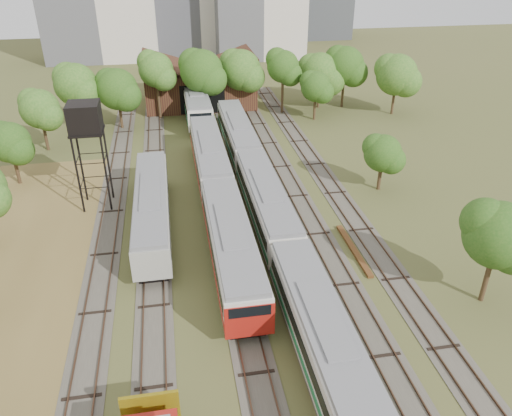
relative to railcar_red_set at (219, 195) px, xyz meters
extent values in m
plane|color=#475123|center=(2.00, -22.69, -2.07)|extent=(240.00, 240.00, 0.00)
cube|color=#4C473D|center=(-10.00, 2.31, -2.04)|extent=(2.60, 80.00, 0.06)
cube|color=#472D1E|center=(-10.72, 2.31, -1.95)|extent=(0.08, 80.00, 0.14)
cube|color=#472D1E|center=(-9.28, 2.31, -1.95)|extent=(0.08, 80.00, 0.14)
cube|color=#4C473D|center=(-6.00, 2.31, -2.04)|extent=(2.60, 80.00, 0.06)
cube|color=#472D1E|center=(-6.72, 2.31, -1.95)|extent=(0.08, 80.00, 0.14)
cube|color=#472D1E|center=(-5.28, 2.31, -1.95)|extent=(0.08, 80.00, 0.14)
cube|color=#4C473D|center=(0.00, 2.31, -2.04)|extent=(2.60, 80.00, 0.06)
cube|color=#472D1E|center=(-0.72, 2.31, -1.95)|extent=(0.08, 80.00, 0.14)
cube|color=#472D1E|center=(0.72, 2.31, -1.95)|extent=(0.08, 80.00, 0.14)
cube|color=#4C473D|center=(4.00, 2.31, -2.04)|extent=(2.60, 80.00, 0.06)
cube|color=#472D1E|center=(3.28, 2.31, -1.95)|extent=(0.08, 80.00, 0.14)
cube|color=#472D1E|center=(4.72, 2.31, -1.95)|extent=(0.08, 80.00, 0.14)
cube|color=#4C473D|center=(8.00, 2.31, -2.04)|extent=(2.60, 80.00, 0.06)
cube|color=#472D1E|center=(7.28, 2.31, -1.95)|extent=(0.08, 80.00, 0.14)
cube|color=#472D1E|center=(8.72, 2.31, -1.95)|extent=(0.08, 80.00, 0.14)
cube|color=#4C473D|center=(12.00, 2.31, -2.04)|extent=(2.60, 80.00, 0.06)
cube|color=#472D1E|center=(11.28, 2.31, -1.95)|extent=(0.08, 80.00, 0.14)
cube|color=#472D1E|center=(12.72, 2.31, -1.95)|extent=(0.08, 80.00, 0.14)
cube|color=black|center=(0.00, -8.69, -1.64)|extent=(2.35, 15.64, 0.86)
cube|color=silver|center=(0.00, -8.69, 0.12)|extent=(3.10, 17.00, 2.67)
cube|color=black|center=(0.00, -8.69, 0.44)|extent=(3.16, 15.64, 0.91)
cube|color=slate|center=(0.00, -8.69, 1.65)|extent=(2.85, 16.66, 0.39)
cube|color=maroon|center=(0.00, -8.69, -0.63)|extent=(3.16, 16.66, 0.48)
cube|color=maroon|center=(0.00, -17.14, -0.01)|extent=(3.14, 0.25, 2.41)
cube|color=black|center=(0.00, 8.81, -1.64)|extent=(2.35, 15.64, 0.86)
cube|color=silver|center=(0.00, 8.81, 0.12)|extent=(3.10, 17.00, 2.67)
cube|color=black|center=(0.00, 8.81, 0.44)|extent=(3.16, 15.64, 0.91)
cube|color=slate|center=(0.00, 8.81, 1.65)|extent=(2.85, 16.66, 0.39)
cube|color=maroon|center=(0.00, 8.81, -0.63)|extent=(3.16, 16.66, 0.48)
cube|color=black|center=(4.00, -19.49, -1.66)|extent=(2.23, 15.64, 0.81)
cube|color=silver|center=(4.00, -19.49, 0.01)|extent=(2.94, 17.00, 2.53)
cube|color=black|center=(4.00, -19.49, 0.31)|extent=(3.00, 15.64, 0.86)
cube|color=slate|center=(4.00, -19.49, 1.46)|extent=(2.70, 16.66, 0.36)
cube|color=#1C703E|center=(4.00, -19.49, -0.70)|extent=(3.00, 16.66, 0.46)
cube|color=black|center=(4.00, -1.99, -1.66)|extent=(2.23, 15.64, 0.81)
cube|color=silver|center=(4.00, -1.99, 0.01)|extent=(2.94, 17.00, 2.53)
cube|color=black|center=(4.00, -1.99, 0.31)|extent=(3.00, 15.64, 0.86)
cube|color=slate|center=(4.00, -1.99, 1.46)|extent=(2.70, 16.66, 0.36)
cube|color=#1C703E|center=(4.00, -1.99, -0.70)|extent=(3.00, 16.66, 0.46)
cube|color=black|center=(4.00, 15.51, -1.66)|extent=(2.23, 15.64, 0.81)
cube|color=silver|center=(4.00, 15.51, 0.01)|extent=(2.94, 17.00, 2.53)
cube|color=black|center=(4.00, 15.51, 0.31)|extent=(3.00, 15.64, 0.86)
cube|color=slate|center=(4.00, 15.51, 1.46)|extent=(2.70, 16.66, 0.36)
cube|color=#1C703E|center=(4.00, 15.51, -0.70)|extent=(3.00, 16.66, 0.46)
cube|color=black|center=(0.00, 28.10, -1.63)|extent=(2.44, 14.72, 0.89)
cube|color=silver|center=(0.00, 28.10, 0.20)|extent=(3.21, 16.00, 2.77)
cube|color=black|center=(0.00, 28.10, 0.53)|extent=(3.27, 14.72, 0.94)
cube|color=slate|center=(0.00, 28.10, 1.78)|extent=(2.95, 15.68, 0.40)
cube|color=#1C703E|center=(0.00, 28.10, -0.57)|extent=(3.27, 15.68, 0.50)
cube|color=silver|center=(0.00, 20.15, 0.06)|extent=(3.25, 0.25, 2.49)
cube|color=gold|center=(-6.00, -22.37, -0.32)|extent=(2.95, 0.20, 1.97)
cube|color=black|center=(-6.00, -1.24, -1.67)|extent=(2.18, 16.56, 0.79)
cube|color=#99988B|center=(-6.00, -1.24, -0.04)|extent=(2.87, 18.00, 2.47)
cube|color=black|center=(-6.00, -1.24, 0.25)|extent=(2.93, 16.56, 0.84)
cube|color=slate|center=(-6.00, -1.24, 1.37)|extent=(2.64, 17.64, 0.36)
cylinder|color=black|center=(-12.45, 2.70, 1.61)|extent=(0.18, 0.18, 7.36)
cylinder|color=black|center=(-9.97, 2.70, 1.61)|extent=(0.18, 0.18, 7.36)
cylinder|color=black|center=(-12.45, 5.19, 1.61)|extent=(0.18, 0.18, 7.36)
cylinder|color=black|center=(-9.97, 5.19, 1.61)|extent=(0.18, 0.18, 7.36)
cube|color=black|center=(-11.21, 3.95, 5.39)|extent=(2.90, 2.90, 0.20)
cube|color=black|center=(-11.21, 3.95, 6.73)|extent=(2.76, 2.76, 2.48)
cube|color=brown|center=(10.20, -8.03, -1.95)|extent=(0.47, 7.60, 0.25)
cube|color=#371914|center=(1.00, 35.31, 0.68)|extent=(16.00, 11.00, 5.50)
cube|color=#371914|center=(-3.00, 35.31, 4.03)|extent=(8.45, 11.55, 2.96)
cube|color=#371914|center=(5.00, 35.31, 4.03)|extent=(8.45, 11.55, 2.96)
cube|color=black|center=(1.00, 29.86, 0.13)|extent=(6.40, 0.15, 4.12)
cylinder|color=#382616|center=(-19.86, 10.32, -0.28)|extent=(0.36, 0.36, 3.58)
sphere|color=#225115|center=(-19.86, 10.32, 2.49)|extent=(4.13, 4.13, 4.13)
cylinder|color=#382616|center=(-18.65, 19.51, -0.07)|extent=(0.36, 0.36, 4.00)
sphere|color=#225115|center=(-18.65, 19.51, 3.03)|extent=(4.56, 4.56, 4.56)
cylinder|color=#382616|center=(-15.41, 26.56, 0.26)|extent=(0.36, 0.36, 4.65)
sphere|color=#225115|center=(-15.41, 26.56, 3.85)|extent=(5.48, 5.48, 5.48)
cylinder|color=#382616|center=(-10.25, 25.88, 0.00)|extent=(0.36, 0.36, 4.15)
sphere|color=#225115|center=(-10.25, 25.88, 3.21)|extent=(5.35, 5.35, 5.35)
cylinder|color=#382616|center=(-5.14, 29.22, 0.59)|extent=(0.36, 0.36, 5.33)
sphere|color=#225115|center=(-5.14, 29.22, 4.71)|extent=(4.71, 4.71, 4.71)
cylinder|color=#382616|center=(0.95, 28.14, 0.52)|extent=(0.36, 0.36, 5.17)
sphere|color=#225115|center=(0.95, 28.14, 4.52)|extent=(5.84, 5.84, 5.84)
cylinder|color=#382616|center=(6.66, 30.24, 0.30)|extent=(0.36, 0.36, 4.73)
sphere|color=#225115|center=(6.66, 30.24, 3.96)|extent=(5.71, 5.71, 5.71)
cylinder|color=#382616|center=(12.38, 28.52, 0.55)|extent=(0.36, 0.36, 5.25)
sphere|color=#225115|center=(12.38, 28.52, 4.61)|extent=(4.50, 4.50, 4.50)
cylinder|color=#382616|center=(18.29, 30.12, -0.12)|extent=(0.36, 0.36, 3.90)
sphere|color=#225115|center=(18.29, 30.12, 2.89)|extent=(6.17, 6.17, 6.17)
cylinder|color=#382616|center=(21.94, 29.81, 0.34)|extent=(0.36, 0.36, 4.82)
sphere|color=#225115|center=(21.94, 29.81, 4.06)|extent=(5.54, 5.54, 5.54)
cylinder|color=#382616|center=(27.98, 25.24, 0.15)|extent=(0.36, 0.36, 4.43)
sphere|color=#225115|center=(27.98, 25.24, 3.57)|extent=(5.75, 5.75, 5.75)
cylinder|color=#382616|center=(16.99, -15.58, 0.07)|extent=(0.36, 0.36, 4.28)
sphere|color=#225115|center=(16.99, -15.58, 3.38)|extent=(4.61, 4.61, 4.61)
cylinder|color=#382616|center=(16.61, 2.44, -0.52)|extent=(0.36, 0.36, 3.10)
sphere|color=#225115|center=(16.61, 2.44, 1.88)|extent=(3.74, 3.74, 3.74)
cylinder|color=#382616|center=(16.19, 24.81, -0.25)|extent=(0.36, 0.36, 3.65)
sphere|color=#225115|center=(16.19, 24.81, 2.57)|extent=(4.13, 4.13, 4.13)
camera|label=1|loc=(-3.74, -40.36, 20.84)|focal=35.00mm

